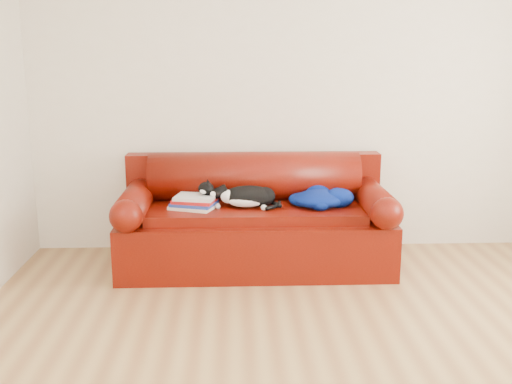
% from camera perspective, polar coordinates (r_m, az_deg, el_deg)
% --- Properties ---
extents(ground, '(4.50, 4.50, 0.00)m').
position_cam_1_polar(ground, '(3.52, 7.35, -15.27)').
color(ground, brown).
rests_on(ground, ground).
extents(room_shell, '(4.52, 4.02, 2.61)m').
position_cam_1_polar(room_shell, '(3.14, 10.49, 12.93)').
color(room_shell, beige).
rests_on(room_shell, ground).
extents(sofa_base, '(2.10, 0.90, 0.50)m').
position_cam_1_polar(sofa_base, '(4.76, -0.07, -4.32)').
color(sofa_base, '#400602').
rests_on(sofa_base, ground).
extents(sofa_back, '(2.10, 1.01, 0.88)m').
position_cam_1_polar(sofa_back, '(4.92, -0.17, -0.09)').
color(sofa_back, '#400602').
rests_on(sofa_back, ground).
extents(book_stack, '(0.39, 0.35, 0.10)m').
position_cam_1_polar(book_stack, '(4.62, -5.88, -0.95)').
color(book_stack, beige).
rests_on(book_stack, sofa_base).
extents(cat, '(0.58, 0.24, 0.21)m').
position_cam_1_polar(cat, '(4.61, -0.79, -0.48)').
color(cat, black).
rests_on(cat, sofa_base).
extents(blanket, '(0.56, 0.46, 0.15)m').
position_cam_1_polar(blanket, '(4.68, 6.16, -0.54)').
color(blanket, '#021449').
rests_on(blanket, sofa_base).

